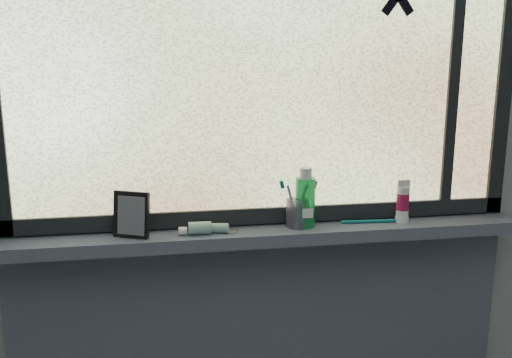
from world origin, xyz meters
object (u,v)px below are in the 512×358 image
at_px(toothbrush_cup, 297,213).
at_px(mouthwash_bottle, 305,197).
at_px(vanity_mirror, 131,215).
at_px(cream_tube, 403,200).

bearing_deg(toothbrush_cup, mouthwash_bottle, -0.18).
xyz_separation_m(vanity_mirror, toothbrush_cup, (0.50, 0.01, -0.02)).
bearing_deg(mouthwash_bottle, vanity_mirror, -178.45).
relative_size(toothbrush_cup, cream_tube, 0.90).
distance_m(toothbrush_cup, mouthwash_bottle, 0.06).
xyz_separation_m(toothbrush_cup, mouthwash_bottle, (0.03, -0.00, 0.05)).
height_order(mouthwash_bottle, cream_tube, mouthwash_bottle).
bearing_deg(vanity_mirror, cream_tube, 25.17).
height_order(toothbrush_cup, mouthwash_bottle, mouthwash_bottle).
height_order(toothbrush_cup, cream_tube, cream_tube).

